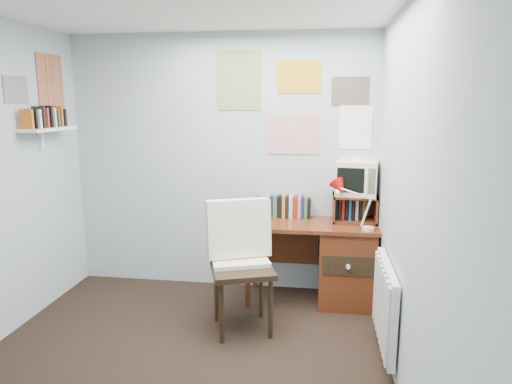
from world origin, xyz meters
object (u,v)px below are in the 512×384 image
desk_chair (242,270)px  tv_riser (354,208)px  desk_lamp (369,209)px  desk (340,261)px  wall_shelf (48,129)px  crt_tv (357,176)px  radiator (385,304)px

desk_chair → tv_riser: bearing=20.2°
desk_lamp → desk_chair: bearing=-166.8°
desk_lamp → tv_riser: desk_lamp is taller
desk → wall_shelf: wall_shelf is taller
crt_tv → desk_chair: bearing=-130.7°
desk → radiator: (0.29, -0.93, 0.01)m
desk_lamp → radiator: (0.07, -0.75, -0.53)m
desk_lamp → desk: bearing=128.7°
desk_chair → desk_lamp: size_ratio=2.73×
desk_chair → desk: bearing=19.7°
tv_riser → wall_shelf: size_ratio=0.65×
tv_riser → wall_shelf: wall_shelf is taller
tv_riser → wall_shelf: (-2.69, -0.49, 0.74)m
desk_chair → wall_shelf: (-1.76, 0.27, 1.10)m
crt_tv → radiator: 1.32m
desk → wall_shelf: (-2.57, -0.38, 1.21)m
desk_chair → wall_shelf: 2.10m
wall_shelf → desk: bearing=8.4°
desk_lamp → radiator: bearing=-96.0°
radiator → wall_shelf: (-2.86, 0.55, 1.20)m
crt_tv → desk: bearing=-126.3°
desk → crt_tv: crt_tv is taller
wall_shelf → radiator: bearing=-10.9°
desk_lamp → wall_shelf: 2.88m
tv_riser → desk: bearing=-137.0°
tv_riser → crt_tv: 0.30m
desk → desk_chair: bearing=-141.1°
crt_tv → wall_shelf: (-2.71, -0.51, 0.44)m
desk → desk_lamp: bearing=-39.9°
tv_riser → radiator: tv_riser is taller
wall_shelf → tv_riser: bearing=10.3°
desk_chair → radiator: desk_chair is taller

